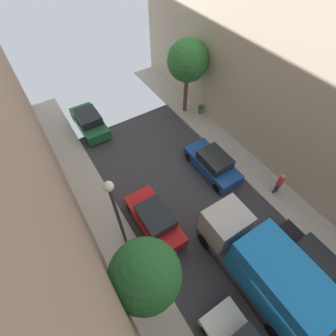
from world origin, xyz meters
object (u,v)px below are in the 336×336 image
at_px(lamp_post, 115,208).
at_px(parked_car_left_2, 155,220).
at_px(parked_car_left_3, 89,122).
at_px(street_tree_2, 145,275).
at_px(street_tree_1, 188,61).
at_px(parked_car_right_2, 213,163).
at_px(parked_car_right_1, 309,261).
at_px(potted_plant_0, 200,109).
at_px(delivery_truck, 263,267).
at_px(pedestrian, 279,183).

bearing_deg(lamp_post, parked_car_left_2, 1.74).
height_order(parked_car_left_3, street_tree_2, street_tree_2).
distance_m(parked_car_left_2, street_tree_1, 11.41).
bearing_deg(street_tree_1, parked_car_right_2, -108.56).
distance_m(street_tree_1, street_tree_2, 14.68).
bearing_deg(lamp_post, parked_car_right_1, -40.15).
height_order(parked_car_left_2, potted_plant_0, parked_car_left_2).
bearing_deg(street_tree_2, lamp_post, 84.84).
height_order(parked_car_right_1, lamp_post, lamp_post).
bearing_deg(parked_car_left_2, street_tree_2, -123.68).
bearing_deg(delivery_truck, parked_car_left_3, 100.06).
relative_size(pedestrian, lamp_post, 0.31).
height_order(parked_car_left_2, pedestrian, pedestrian).
relative_size(parked_car_right_2, street_tree_1, 0.72).
height_order(delivery_truck, pedestrian, delivery_truck).
height_order(parked_car_right_2, street_tree_1, street_tree_1).
xyz_separation_m(parked_car_right_2, pedestrian, (2.22, -3.64, 0.35)).
xyz_separation_m(parked_car_right_1, lamp_post, (-7.30, 6.16, 3.11)).
bearing_deg(parked_car_left_3, parked_car_right_2, -57.55).
relative_size(parked_car_right_1, street_tree_2, 0.79).
height_order(parked_car_right_2, delivery_truck, delivery_truck).
bearing_deg(parked_car_right_1, parked_car_left_2, 130.98).
relative_size(pedestrian, potted_plant_0, 2.17).
relative_size(parked_car_right_2, street_tree_2, 0.79).
bearing_deg(parked_car_left_3, pedestrian, -57.88).
xyz_separation_m(parked_car_right_1, delivery_truck, (-2.70, 0.97, 1.07)).
height_order(pedestrian, street_tree_1, street_tree_1).
relative_size(parked_car_left_3, street_tree_1, 0.72).
bearing_deg(street_tree_2, parked_car_right_2, 32.14).
height_order(delivery_truck, lamp_post, lamp_post).
xyz_separation_m(parked_car_right_2, lamp_post, (-7.30, -1.54, 3.11)).
distance_m(parked_car_right_2, pedestrian, 4.28).
xyz_separation_m(parked_car_left_3, lamp_post, (-1.90, -10.03, 3.11)).
bearing_deg(potted_plant_0, delivery_truck, -115.38).
relative_size(parked_car_left_2, potted_plant_0, 5.30).
height_order(parked_car_right_2, lamp_post, lamp_post).
height_order(parked_car_right_2, street_tree_2, street_tree_2).
distance_m(parked_car_left_2, potted_plant_0, 10.78).
bearing_deg(street_tree_2, parked_car_right_1, -21.09).
xyz_separation_m(parked_car_right_2, street_tree_2, (-7.59, -4.77, 3.34)).
height_order(parked_car_left_2, street_tree_2, street_tree_2).
bearing_deg(parked_car_left_2, parked_car_right_2, 15.35).
xyz_separation_m(parked_car_right_1, street_tree_1, (2.10, 13.95, 3.76)).
bearing_deg(lamp_post, street_tree_2, -95.16).
xyz_separation_m(parked_car_left_2, lamp_post, (-1.90, -0.06, 3.11)).
height_order(parked_car_left_2, lamp_post, lamp_post).
relative_size(parked_car_right_1, pedestrian, 2.44).
height_order(parked_car_left_3, parked_car_right_2, same).
relative_size(parked_car_right_1, potted_plant_0, 5.30).
bearing_deg(potted_plant_0, pedestrian, -95.01).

